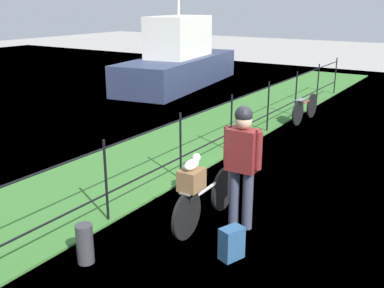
{
  "coord_description": "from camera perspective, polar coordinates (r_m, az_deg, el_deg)",
  "views": [
    {
      "loc": [
        -5.96,
        -2.0,
        2.94
      ],
      "look_at": [
        -0.55,
        1.5,
        0.9
      ],
      "focal_mm": 42.37,
      "sensor_mm": 36.0,
      "label": 1
    }
  ],
  "objects": [
    {
      "name": "bicycle_main",
      "position": [
        6.23,
        1.69,
        -7.13
      ],
      "size": [
        1.64,
        0.17,
        0.64
      ],
      "color": "black",
      "rests_on": "ground"
    },
    {
      "name": "backpack_on_paving",
      "position": [
        5.51,
        5.0,
        -12.33
      ],
      "size": [
        0.32,
        0.26,
        0.4
      ],
      "primitive_type": "cube",
      "rotation": [
        0.0,
        0.0,
        5.94
      ],
      "color": "#28517A",
      "rests_on": "ground"
    },
    {
      "name": "ground_plane",
      "position": [
        6.94,
        13.12,
        -8.0
      ],
      "size": [
        60.0,
        60.0,
        0.0
      ],
      "primitive_type": "plane",
      "color": "#9E9993"
    },
    {
      "name": "iron_fence",
      "position": [
        7.57,
        -1.46,
        0.24
      ],
      "size": [
        18.04,
        0.04,
        1.19
      ],
      "color": "black",
      "rests_on": "ground"
    },
    {
      "name": "cyclist_person",
      "position": [
        5.93,
        6.34,
        -1.63
      ],
      "size": [
        0.27,
        0.54,
        1.68
      ],
      "color": "#383D51",
      "rests_on": "ground"
    },
    {
      "name": "bicycle_parked",
      "position": [
        11.87,
        14.02,
        4.36
      ],
      "size": [
        1.6,
        0.17,
        0.63
      ],
      "color": "black",
      "rests_on": "ground"
    },
    {
      "name": "moored_boat_mid",
      "position": [
        16.59,
        -1.66,
        10.41
      ],
      "size": [
        6.52,
        2.97,
        4.04
      ],
      "color": "#2D3856",
      "rests_on": "ground"
    },
    {
      "name": "grass_strip",
      "position": [
        8.43,
        -7.68,
        -2.91
      ],
      "size": [
        27.0,
        2.4,
        0.03
      ],
      "primitive_type": "cube",
      "color": "#38702D",
      "rests_on": "ground"
    },
    {
      "name": "terrier_dog",
      "position": [
        5.71,
        0.06,
        -2.43
      ],
      "size": [
        0.32,
        0.15,
        0.18
      ],
      "color": "silver",
      "rests_on": "wooden_crate"
    },
    {
      "name": "mooring_bollard",
      "position": [
        5.54,
        -13.34,
        -12.12
      ],
      "size": [
        0.2,
        0.2,
        0.49
      ],
      "primitive_type": "cylinder",
      "color": "#38383D",
      "rests_on": "ground"
    },
    {
      "name": "wooden_crate",
      "position": [
        5.77,
        -0.07,
        -4.48
      ],
      "size": [
        0.33,
        0.27,
        0.27
      ],
      "primitive_type": "cube",
      "rotation": [
        0.0,
        0.0,
        0.02
      ],
      "color": "brown",
      "rests_on": "bicycle_main"
    }
  ]
}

